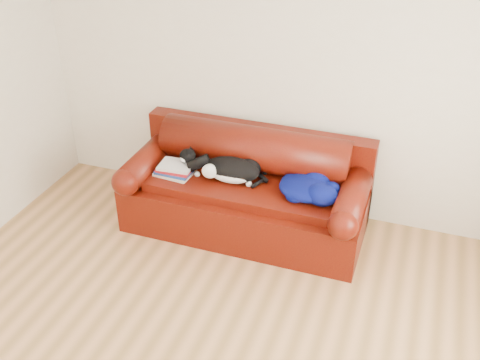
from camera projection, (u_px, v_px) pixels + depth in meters
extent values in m
plane|color=olive|center=(196.00, 351.00, 3.88)|extent=(4.50, 4.50, 0.00)
cube|color=beige|center=(281.00, 75.00, 4.82)|extent=(4.50, 0.02, 2.60)
cube|color=#3C0205|center=(246.00, 207.00, 5.02)|extent=(2.10, 0.90, 0.42)
cube|color=#3C0205|center=(244.00, 187.00, 4.86)|extent=(1.66, 0.62, 0.10)
cylinder|color=black|center=(137.00, 224.00, 5.12)|extent=(0.06, 0.06, 0.05)
cylinder|color=black|center=(340.00, 269.00, 4.59)|extent=(0.06, 0.06, 0.05)
cylinder|color=black|center=(169.00, 188.00, 5.65)|extent=(0.06, 0.06, 0.05)
cylinder|color=black|center=(353.00, 224.00, 5.12)|extent=(0.06, 0.06, 0.05)
cube|color=#3C0205|center=(258.00, 168.00, 5.20)|extent=(2.10, 0.18, 0.85)
cylinder|color=#3C0205|center=(255.00, 149.00, 4.98)|extent=(1.70, 0.40, 0.40)
cylinder|color=#3C0205|center=(149.00, 158.00, 5.12)|extent=(0.24, 0.88, 0.24)
sphere|color=#3C0205|center=(126.00, 182.00, 4.76)|extent=(0.24, 0.24, 0.24)
cylinder|color=#3C0205|center=(353.00, 195.00, 4.59)|extent=(0.24, 0.88, 0.24)
sphere|color=#3C0205|center=(343.00, 225.00, 4.23)|extent=(0.24, 0.24, 0.24)
cube|color=beige|center=(176.00, 173.00, 4.95)|extent=(0.34, 0.27, 0.02)
cube|color=white|center=(176.00, 173.00, 4.95)|extent=(0.32, 0.26, 0.02)
cube|color=#1B4193|center=(176.00, 170.00, 4.94)|extent=(0.32, 0.25, 0.02)
cube|color=white|center=(176.00, 170.00, 4.94)|extent=(0.31, 0.24, 0.02)
cube|color=#A5121B|center=(176.00, 168.00, 4.93)|extent=(0.30, 0.23, 0.02)
cube|color=white|center=(176.00, 168.00, 4.93)|extent=(0.29, 0.22, 0.02)
cube|color=silver|center=(175.00, 165.00, 4.91)|extent=(0.30, 0.24, 0.02)
cube|color=white|center=(175.00, 165.00, 4.91)|extent=(0.29, 0.23, 0.02)
ellipsoid|color=black|center=(232.00, 169.00, 4.82)|extent=(0.55, 0.43, 0.20)
ellipsoid|color=silver|center=(230.00, 177.00, 4.79)|extent=(0.37, 0.27, 0.13)
ellipsoid|color=silver|center=(210.00, 171.00, 4.79)|extent=(0.18, 0.17, 0.13)
ellipsoid|color=black|center=(249.00, 170.00, 4.85)|extent=(0.26, 0.26, 0.17)
ellipsoid|color=black|center=(195.00, 164.00, 4.78)|extent=(0.18, 0.18, 0.13)
ellipsoid|color=silver|center=(190.00, 167.00, 4.76)|extent=(0.09, 0.08, 0.05)
sphere|color=#BF7272|center=(188.00, 167.00, 4.76)|extent=(0.02, 0.02, 0.02)
cone|color=black|center=(196.00, 160.00, 4.72)|extent=(0.07, 0.06, 0.06)
cone|color=black|center=(196.00, 156.00, 4.78)|extent=(0.07, 0.06, 0.06)
cylinder|color=black|center=(262.00, 177.00, 4.85)|extent=(0.15, 0.15, 0.04)
sphere|color=silver|center=(205.00, 181.00, 4.81)|extent=(0.05, 0.05, 0.05)
sphere|color=silver|center=(249.00, 184.00, 4.77)|extent=(0.05, 0.05, 0.05)
ellipsoid|color=#050246|center=(306.00, 187.00, 4.63)|extent=(0.49, 0.46, 0.15)
ellipsoid|color=#050246|center=(321.00, 194.00, 4.52)|extent=(0.30, 0.27, 0.17)
ellipsoid|color=#050246|center=(297.00, 181.00, 4.74)|extent=(0.31, 0.34, 0.11)
ellipsoid|color=#050246|center=(317.00, 180.00, 4.71)|extent=(0.25, 0.21, 0.17)
ellipsoid|color=#050246|center=(296.00, 194.00, 4.57)|extent=(0.19, 0.21, 0.11)
ellipsoid|color=silver|center=(311.00, 192.00, 4.53)|extent=(0.21, 0.09, 0.05)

